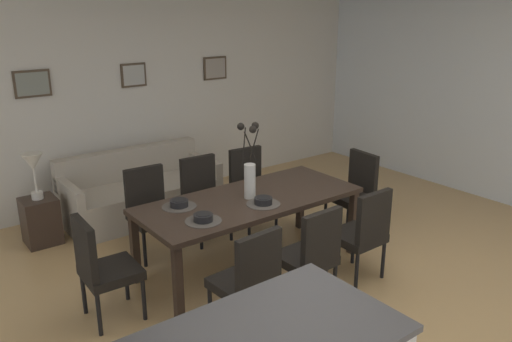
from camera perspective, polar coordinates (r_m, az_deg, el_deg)
The scene contains 25 objects.
ground_plane at distance 4.92m, azimuth 5.39°, elevation -13.08°, with size 9.00×9.00×0.00m, color tan.
back_wall_panel at distance 7.05m, azimuth -12.56°, elevation 7.51°, with size 9.00×0.10×2.60m, color silver.
side_window_wall at distance 7.51m, azimuth 24.65°, elevation 6.92°, with size 0.10×6.30×2.60m, color white.
dining_table at distance 5.03m, azimuth -0.68°, elevation -3.70°, with size 2.20×0.94×0.74m.
dining_chair_near_left at distance 4.08m, azimuth -0.75°, elevation -11.68°, with size 0.47×0.47×0.92m.
dining_chair_near_right at distance 5.50m, azimuth -11.67°, elevation -3.94°, with size 0.46×0.46×0.92m.
dining_chair_far_left at distance 4.48m, azimuth 6.14°, elevation -8.92°, with size 0.45×0.45×0.92m.
dining_chair_far_right at distance 5.78m, azimuth -5.84°, elevation -2.56°, with size 0.46×0.46×0.92m.
dining_chair_mid_left at distance 4.96m, azimuth 11.76°, elevation -6.47°, with size 0.45×0.45×0.92m.
dining_chair_mid_right at distance 6.09m, azimuth -0.62°, elevation -1.38°, with size 0.47×0.47×0.92m.
dining_chair_head_west at distance 4.44m, azimuth -16.77°, elevation -9.90°, with size 0.46×0.46×0.92m.
dining_chair_head_east at distance 6.05m, azimuth 10.90°, elevation -1.86°, with size 0.47×0.47×0.92m.
centerpiece_vase at distance 4.91m, azimuth -0.69°, elevation 0.12°, with size 0.21×0.23×0.73m.
placemat_near_left at distance 4.50m, azimuth -5.84°, elevation -5.51°, with size 0.32×0.32×0.01m, color #4C4742.
bowl_near_left at distance 4.49m, azimuth -5.86°, elevation -5.07°, with size 0.17×0.17×0.07m.
placemat_near_right at distance 4.84m, azimuth -8.48°, elevation -3.89°, with size 0.32×0.32×0.01m, color #4C4742.
bowl_near_right at distance 4.83m, azimuth -8.50°, elevation -3.48°, with size 0.17×0.17×0.07m.
placemat_far_left at distance 4.85m, azimuth 0.82°, elevation -3.65°, with size 0.32×0.32×0.01m, color #4C4742.
bowl_far_left at distance 4.83m, azimuth 0.82°, elevation -3.24°, with size 0.17×0.17×0.07m.
sofa at distance 6.57m, azimuth -12.67°, elevation -2.50°, with size 1.86×0.84×0.80m.
side_table at distance 6.16m, azimuth -22.69°, elevation -5.11°, with size 0.36×0.36×0.52m, color #33261E.
table_lamp at distance 5.96m, azimuth -23.41°, elevation 0.51°, with size 0.22×0.22×0.51m.
framed_picture_left at distance 6.49m, azimuth -23.49°, elevation 8.84°, with size 0.41×0.03×0.31m.
framed_picture_center at distance 6.89m, azimuth -13.37°, elevation 10.28°, with size 0.34×0.03×0.30m.
framed_picture_right at distance 7.48m, azimuth -4.54°, elevation 11.27°, with size 0.37×0.03×0.32m.
Camera 1 is at (-2.90, -3.06, 2.53)m, focal length 36.18 mm.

